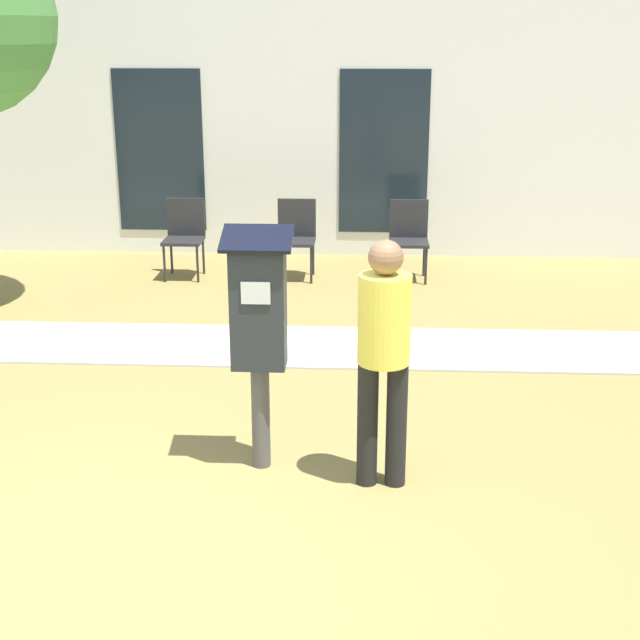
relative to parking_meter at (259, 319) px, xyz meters
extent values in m
plane|color=olive|center=(-0.53, -1.12, -1.02)|extent=(40.00, 40.00, 0.00)
cube|color=beige|center=(-0.53, 2.31, -1.01)|extent=(12.00, 1.10, 0.02)
cube|color=white|center=(-0.53, 5.97, 0.58)|extent=(10.00, 0.24, 3.20)
cube|color=#19232D|center=(-1.93, 5.84, 0.28)|extent=(1.10, 0.02, 2.00)
cube|color=#19232D|center=(0.87, 5.84, 0.28)|extent=(1.10, 0.02, 2.00)
cylinder|color=#4C4C4C|center=(0.00, 0.00, -0.67)|extent=(0.12, 0.12, 0.70)
cube|color=#23282D|center=(0.00, 0.00, 0.08)|extent=(0.34, 0.22, 0.80)
cube|color=silver|center=(0.00, -0.12, 0.20)|extent=(0.18, 0.01, 0.14)
cube|color=black|center=(0.00, 0.00, 0.51)|extent=(0.44, 0.31, 0.12)
cylinder|color=black|center=(0.69, -0.21, -0.61)|extent=(0.13, 0.13, 0.82)
cylinder|color=black|center=(0.87, -0.21, -0.61)|extent=(0.13, 0.13, 0.82)
cylinder|color=#EADB4C|center=(0.78, -0.21, 0.08)|extent=(0.32, 0.32, 0.55)
sphere|color=#8C6647|center=(0.78, -0.21, 0.46)|extent=(0.21, 0.21, 0.21)
cylinder|color=#262628|center=(-1.62, 4.43, -0.81)|extent=(0.03, 0.03, 0.42)
cylinder|color=#262628|center=(-1.24, 4.43, -0.81)|extent=(0.03, 0.03, 0.42)
cylinder|color=#262628|center=(-1.62, 4.81, -0.81)|extent=(0.03, 0.03, 0.42)
cylinder|color=#262628|center=(-1.24, 4.81, -0.81)|extent=(0.03, 0.03, 0.42)
cube|color=#262628|center=(-1.43, 4.62, -0.58)|extent=(0.44, 0.44, 0.04)
cube|color=#262628|center=(-1.43, 4.82, -0.34)|extent=(0.44, 0.04, 0.44)
cylinder|color=#262628|center=(-0.33, 4.45, -0.81)|extent=(0.03, 0.03, 0.42)
cylinder|color=#262628|center=(0.05, 4.45, -0.81)|extent=(0.03, 0.03, 0.42)
cylinder|color=#262628|center=(-0.33, 4.83, -0.81)|extent=(0.03, 0.03, 0.42)
cylinder|color=#262628|center=(0.05, 4.83, -0.81)|extent=(0.03, 0.03, 0.42)
cube|color=#262628|center=(-0.14, 4.64, -0.58)|extent=(0.44, 0.44, 0.04)
cube|color=#262628|center=(-0.14, 4.85, -0.34)|extent=(0.44, 0.04, 0.44)
cylinder|color=#262628|center=(0.97, 4.47, -0.81)|extent=(0.03, 0.03, 0.42)
cylinder|color=#262628|center=(1.35, 4.47, -0.81)|extent=(0.03, 0.03, 0.42)
cylinder|color=#262628|center=(0.97, 4.85, -0.81)|extent=(0.03, 0.03, 0.42)
cylinder|color=#262628|center=(1.35, 4.85, -0.81)|extent=(0.03, 0.03, 0.42)
cube|color=#262628|center=(1.16, 4.66, -0.58)|extent=(0.44, 0.44, 0.04)
cube|color=#262628|center=(1.16, 4.86, -0.34)|extent=(0.44, 0.04, 0.44)
camera|label=1|loc=(0.66, -5.28, 1.72)|focal=50.00mm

